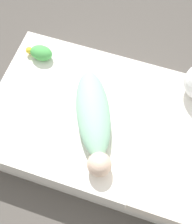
% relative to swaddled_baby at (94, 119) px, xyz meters
% --- Properties ---
extents(ground_plane, '(12.00, 12.00, 0.00)m').
position_rel_swaddled_baby_xyz_m(ground_plane, '(-0.01, -0.06, -0.29)').
color(ground_plane, '#514C47').
extents(bed_mattress, '(1.19, 0.81, 0.22)m').
position_rel_swaddled_baby_xyz_m(bed_mattress, '(-0.01, -0.06, -0.17)').
color(bed_mattress, white).
rests_on(bed_mattress, ground_plane).
extents(swaddled_baby, '(0.36, 0.58, 0.12)m').
position_rel_swaddled_baby_xyz_m(swaddled_baby, '(0.00, 0.00, 0.00)').
color(swaddled_baby, '#99D6B2').
rests_on(swaddled_baby, bed_mattress).
extents(pillow, '(0.35, 0.29, 0.11)m').
position_rel_swaddled_baby_xyz_m(pillow, '(-0.45, 0.22, -0.01)').
color(pillow, white).
rests_on(pillow, bed_mattress).
extents(turtle_plush, '(0.16, 0.09, 0.08)m').
position_rel_swaddled_baby_xyz_m(turtle_plush, '(0.43, -0.31, -0.02)').
color(turtle_plush, '#51B756').
rests_on(turtle_plush, bed_mattress).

